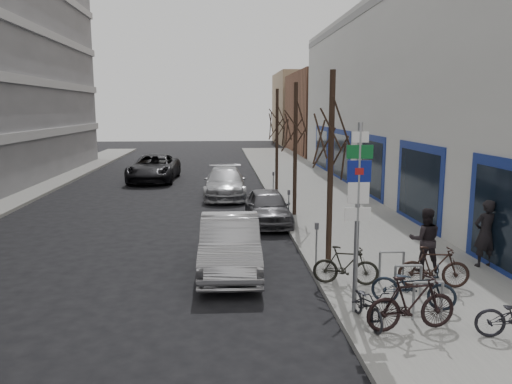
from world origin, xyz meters
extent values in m
plane|color=black|center=(0.00, 0.00, 0.00)|extent=(120.00, 120.00, 0.00)
cube|color=slate|center=(4.50, 10.00, 0.07)|extent=(5.00, 70.00, 0.15)
cube|color=brown|center=(13.00, 40.00, 4.00)|extent=(12.00, 14.00, 8.00)
cube|color=#937A5B|center=(13.50, 55.00, 4.50)|extent=(13.00, 12.00, 9.00)
cylinder|color=gray|center=(2.40, 0.00, 2.10)|extent=(0.10, 0.10, 4.20)
cube|color=white|center=(2.40, -0.03, 3.90)|extent=(0.35, 0.03, 0.22)
cube|color=#0C5926|center=(2.40, -0.03, 3.60)|extent=(0.55, 0.03, 0.28)
cube|color=navy|center=(2.40, -0.03, 3.20)|extent=(0.50, 0.03, 0.45)
cube|color=maroon|center=(2.40, -0.04, 3.20)|extent=(0.18, 0.02, 0.14)
cube|color=white|center=(2.40, -0.03, 2.75)|extent=(0.45, 0.03, 0.45)
cube|color=white|center=(2.40, -0.03, 2.30)|extent=(0.55, 0.03, 0.28)
cylinder|color=gray|center=(3.50, -0.50, 0.55)|extent=(0.06, 0.06, 0.80)
cylinder|color=gray|center=(4.10, -0.50, 0.55)|extent=(0.06, 0.06, 0.80)
cylinder|color=gray|center=(3.80, -0.50, 0.95)|extent=(0.60, 0.06, 0.06)
cylinder|color=gray|center=(3.50, 0.60, 0.55)|extent=(0.06, 0.06, 0.80)
cylinder|color=gray|center=(4.10, 0.60, 0.55)|extent=(0.06, 0.06, 0.80)
cylinder|color=gray|center=(3.80, 0.60, 0.95)|extent=(0.60, 0.06, 0.06)
cylinder|color=gray|center=(3.50, 1.70, 0.55)|extent=(0.06, 0.06, 0.80)
cylinder|color=gray|center=(4.10, 1.70, 0.55)|extent=(0.06, 0.06, 0.80)
cylinder|color=gray|center=(3.80, 1.70, 0.95)|extent=(0.60, 0.06, 0.06)
cylinder|color=black|center=(2.60, 3.50, 2.75)|extent=(0.16, 0.16, 5.50)
cylinder|color=black|center=(2.60, 10.00, 2.75)|extent=(0.16, 0.16, 5.50)
cylinder|color=black|center=(2.60, 16.50, 2.75)|extent=(0.16, 0.16, 5.50)
cylinder|color=gray|center=(2.15, 3.00, 0.70)|extent=(0.05, 0.05, 1.10)
cube|color=#3F3F44|center=(2.15, 3.00, 1.33)|extent=(0.10, 0.08, 0.18)
cylinder|color=gray|center=(2.15, 8.50, 0.70)|extent=(0.05, 0.05, 1.10)
cube|color=#3F3F44|center=(2.15, 8.50, 1.33)|extent=(0.10, 0.08, 0.18)
cylinder|color=gray|center=(2.15, 14.00, 0.70)|extent=(0.05, 0.05, 1.10)
cube|color=#3F3F44|center=(2.15, 14.00, 1.33)|extent=(0.10, 0.08, 0.18)
imported|color=black|center=(2.50, -0.60, 0.61)|extent=(0.62, 1.56, 0.93)
imported|color=black|center=(3.26, -0.98, 0.72)|extent=(1.93, 0.77, 1.14)
imported|color=black|center=(3.76, 0.18, 0.70)|extent=(1.87, 1.27, 1.11)
imported|color=black|center=(2.63, 1.68, 0.65)|extent=(1.70, 0.87, 0.99)
imported|color=black|center=(4.71, 1.30, 0.68)|extent=(1.79, 0.77, 1.05)
imported|color=#98989D|center=(-0.20, 3.38, 0.76)|extent=(1.68, 4.64, 1.52)
imported|color=#4D4D52|center=(1.40, 9.02, 0.68)|extent=(1.73, 4.04, 1.36)
imported|color=#A4A4A9|center=(-0.20, 15.13, 0.74)|extent=(2.15, 5.13, 1.48)
imported|color=black|center=(-4.55, 21.24, 0.83)|extent=(2.97, 6.05, 1.65)
imported|color=black|center=(6.80, 2.80, 1.09)|extent=(0.73, 0.51, 1.88)
imported|color=black|center=(4.99, 2.56, 1.02)|extent=(0.71, 0.55, 1.74)
camera|label=1|loc=(-0.45, -9.99, 4.47)|focal=35.00mm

